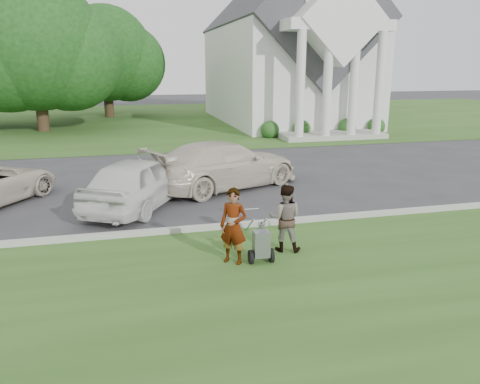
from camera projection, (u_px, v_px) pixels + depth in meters
name	position (u px, v px, depth m)	size (l,w,h in m)	color
ground	(249.00, 234.00, 11.88)	(120.00, 120.00, 0.00)	#333335
grass_strip	(289.00, 286.00, 9.07)	(80.00, 7.00, 0.01)	#2C4E1A
church_lawn	(161.00, 119.00, 37.17)	(80.00, 30.00, 0.01)	#2C4E1A
curb	(244.00, 225.00, 12.38)	(80.00, 0.18, 0.15)	#9E9E93
church	(286.00, 40.00, 34.07)	(9.19, 19.00, 24.10)	white
tree_left	(35.00, 50.00, 29.27)	(10.63, 8.40, 9.71)	#332316
tree_back	(105.00, 58.00, 37.80)	(9.61, 7.60, 8.89)	#332316
striping_cart	(261.00, 245.00, 10.07)	(0.54, 1.05, 0.98)	black
person_left	(233.00, 227.00, 9.95)	(0.60, 0.40, 1.66)	#999999
person_right	(285.00, 219.00, 10.64)	(0.76, 0.59, 1.56)	#999999
parking_meter_near	(286.00, 202.00, 11.82)	(0.09, 0.08, 1.29)	gray
car_b	(138.00, 182.00, 13.98)	(1.85, 4.59, 1.56)	silver
car_c	(224.00, 165.00, 16.25)	(2.29, 5.63, 1.63)	beige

